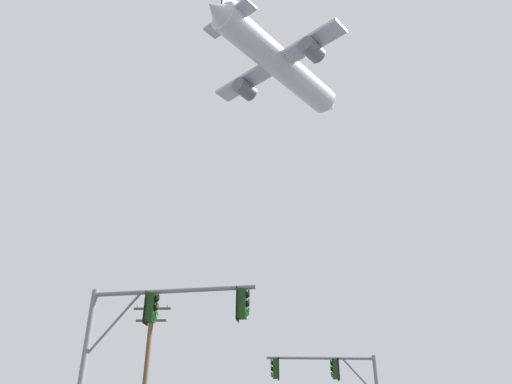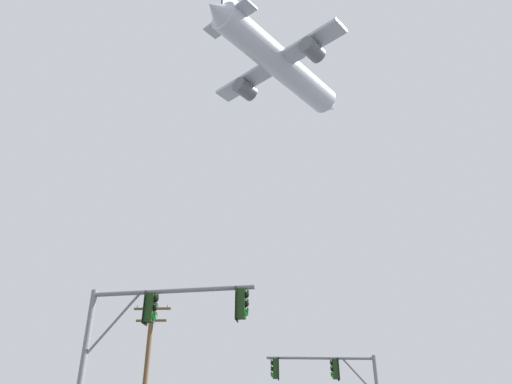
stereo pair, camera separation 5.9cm
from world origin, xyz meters
name	(u,v)px [view 1 (the left image)]	position (x,y,z in m)	size (l,w,h in m)	color
signal_pole_near	(145,334)	(-4.59, 8.52, 4.51)	(5.45, 0.91, 6.01)	slate
signal_pole_far	(337,384)	(2.41, 18.51, 4.19)	(5.42, 0.76, 5.56)	slate
utility_pole	(145,378)	(-7.81, 21.73, 4.96)	(2.20, 0.28, 9.33)	brown
airplane	(279,64)	(0.46, 36.95, 41.79)	(16.89, 19.92, 6.35)	#B7BCC6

